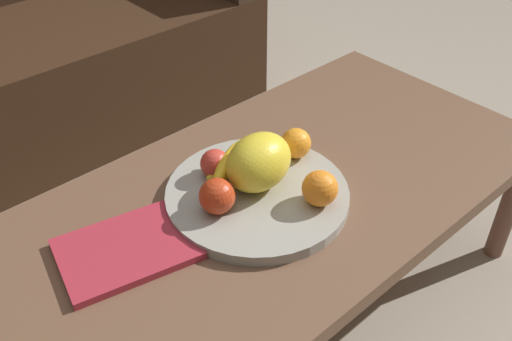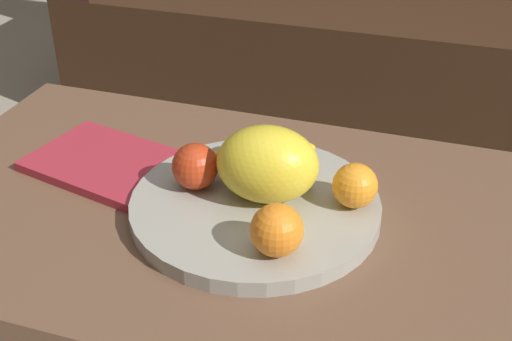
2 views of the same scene
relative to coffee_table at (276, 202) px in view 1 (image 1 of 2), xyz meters
name	(u,v)px [view 1 (image 1 of 2)]	position (x,y,z in m)	size (l,w,h in m)	color
ground_plane	(273,305)	(0.00, 0.00, -0.36)	(8.00, 8.00, 0.00)	gray
coffee_table	(276,202)	(0.00, 0.00, 0.00)	(1.27, 0.64, 0.40)	brown
couch	(6,53)	(-0.11, 1.23, -0.05)	(1.70, 0.70, 0.90)	#342012
fruit_bowl	(256,194)	(-0.06, 0.00, 0.05)	(0.38, 0.38, 0.03)	#A2A095
melon_large_front	(259,162)	(-0.04, 0.01, 0.12)	(0.15, 0.12, 0.12)	yellow
orange_front	(320,188)	(0.01, -0.11, 0.10)	(0.07, 0.07, 0.07)	orange
orange_left	(296,143)	(0.09, 0.03, 0.10)	(0.07, 0.07, 0.07)	orange
apple_front	(217,196)	(-0.16, 0.01, 0.10)	(0.07, 0.07, 0.07)	#BB3517
apple_left	(215,164)	(-0.09, 0.10, 0.10)	(0.06, 0.06, 0.06)	red
banana_bunch	(233,165)	(-0.06, 0.07, 0.10)	(0.17, 0.15, 0.06)	yellow
magazine	(127,249)	(-0.34, 0.05, 0.05)	(0.25, 0.18, 0.02)	#AE2A3A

